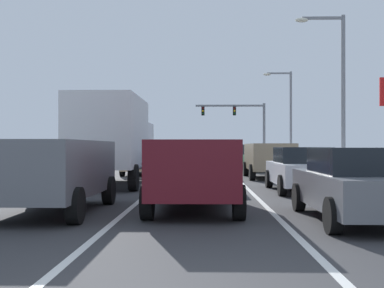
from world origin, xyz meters
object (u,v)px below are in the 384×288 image
object	(u,v)px
suv_gray_left_lane_nearest	(53,169)
box_truck_left_lane_second	(114,137)
suv_green_left_lane_fourth	(149,154)
sedan_charcoal_left_lane_fifth	(158,156)
suv_maroon_center_lane_nearest	(195,168)
traffic_light_gantry	(242,119)
sedan_navy_center_lane_second	(194,167)
street_lamp_right_mid	(337,80)
sedan_green_right_lane_fourth	(259,159)
sedan_red_center_lane_fifth	(201,156)
sedan_white_right_lane_second	(301,169)
sedan_gray_right_lane_nearest	(357,184)
sedan_tan_left_lane_third	(143,161)
sedan_silver_center_lane_fourth	(205,158)
street_lamp_right_far	(287,109)
suv_tan_right_lane_third	(269,157)
suv_charcoal_right_lane_fifth	(249,153)
sedan_black_center_lane_third	(204,161)

from	to	relation	value
suv_gray_left_lane_nearest	box_truck_left_lane_second	distance (m)	7.95
suv_green_left_lane_fourth	sedan_charcoal_left_lane_fifth	size ratio (longest dim) A/B	1.09
suv_maroon_center_lane_nearest	traffic_light_gantry	world-z (taller)	traffic_light_gantry
traffic_light_gantry	sedan_navy_center_lane_second	bearing A→B (deg)	-97.40
box_truck_left_lane_second	street_lamp_right_mid	distance (m)	13.17
sedan_green_right_lane_fourth	traffic_light_gantry	xyz separation A→B (m)	(0.71, 22.21, 3.73)
sedan_navy_center_lane_second	street_lamp_right_mid	xyz separation A→B (m)	(7.43, 7.97, 4.32)
sedan_red_center_lane_fifth	sedan_white_right_lane_second	bearing A→B (deg)	-80.81
sedan_gray_right_lane_nearest	sedan_tan_left_lane_third	distance (m)	17.63
suv_green_left_lane_fourth	sedan_silver_center_lane_fourth	bearing A→B (deg)	-23.50
sedan_white_right_lane_second	sedan_tan_left_lane_third	size ratio (longest dim) A/B	1.00
sedan_silver_center_lane_fourth	street_lamp_right_far	bearing A→B (deg)	61.26
sedan_silver_center_lane_fourth	sedan_charcoal_left_lane_fifth	xyz separation A→B (m)	(-3.76, 8.03, 0.00)
sedan_white_right_lane_second	traffic_light_gantry	world-z (taller)	traffic_light_gantry
sedan_white_right_lane_second	street_lamp_right_far	distance (m)	29.74
sedan_green_right_lane_fourth	sedan_red_center_lane_fifth	xyz separation A→B (m)	(-3.66, 7.60, 0.00)
suv_gray_left_lane_nearest	sedan_navy_center_lane_second	bearing A→B (deg)	66.22
sedan_charcoal_left_lane_fifth	suv_maroon_center_lane_nearest	bearing A→B (deg)	-82.86
suv_tan_right_lane_third	street_lamp_right_mid	xyz separation A→B (m)	(3.94, 2.46, 4.07)
suv_charcoal_right_lane_fifth	sedan_charcoal_left_lane_fifth	bearing A→B (deg)	163.78
sedan_white_right_lane_second	sedan_charcoal_left_lane_fifth	xyz separation A→B (m)	(-7.03, 23.12, 0.00)
suv_gray_left_lane_nearest	traffic_light_gantry	distance (m)	42.69
sedan_red_center_lane_fifth	sedan_charcoal_left_lane_fifth	distance (m)	3.74
suv_gray_left_lane_nearest	suv_maroon_center_lane_nearest	bearing A→B (deg)	11.08
sedan_navy_center_lane_second	suv_charcoal_right_lane_fifth	bearing A→B (deg)	78.79
suv_green_left_lane_fourth	sedan_charcoal_left_lane_fifth	distance (m)	6.39
sedan_charcoal_left_lane_fifth	street_lamp_right_mid	bearing A→B (deg)	-51.44
suv_tan_right_lane_third	traffic_light_gantry	world-z (taller)	traffic_light_gantry
suv_charcoal_right_lane_fifth	street_lamp_right_far	distance (m)	9.98
sedan_red_center_lane_fifth	traffic_light_gantry	size ratio (longest dim) A/B	0.60
sedan_green_right_lane_fourth	street_lamp_right_mid	bearing A→B (deg)	-51.82
sedan_red_center_lane_fifth	street_lamp_right_mid	size ratio (longest dim) A/B	0.53
suv_tan_right_lane_third	traffic_light_gantry	distance (m)	29.50
sedan_green_right_lane_fourth	sedan_charcoal_left_lane_fifth	xyz separation A→B (m)	(-7.16, 8.92, 0.00)
sedan_red_center_lane_fifth	traffic_light_gantry	distance (m)	15.70
suv_charcoal_right_lane_fifth	suv_gray_left_lane_nearest	world-z (taller)	same
sedan_gray_right_lane_nearest	suv_green_left_lane_fourth	xyz separation A→B (m)	(-6.89, 23.34, 0.25)
suv_gray_left_lane_nearest	sedan_charcoal_left_lane_fifth	bearing A→B (deg)	90.49
sedan_tan_left_lane_third	sedan_charcoal_left_lane_fifth	bearing A→B (deg)	91.87
suv_charcoal_right_lane_fifth	street_lamp_right_mid	bearing A→B (deg)	-72.60
suv_tan_right_lane_third	box_truck_left_lane_second	world-z (taller)	box_truck_left_lane_second
box_truck_left_lane_second	street_lamp_right_far	size ratio (longest dim) A/B	0.85
sedan_white_right_lane_second	sedan_silver_center_lane_fourth	world-z (taller)	same
suv_charcoal_right_lane_fifth	box_truck_left_lane_second	bearing A→B (deg)	-110.70
suv_charcoal_right_lane_fifth	suv_green_left_lane_fourth	world-z (taller)	same
sedan_black_center_lane_third	box_truck_left_lane_second	bearing A→B (deg)	-120.07
sedan_gray_right_lane_nearest	box_truck_left_lane_second	distance (m)	11.31
traffic_light_gantry	street_lamp_right_mid	distance (m)	26.99
street_lamp_right_mid	sedan_red_center_lane_fifth	bearing A→B (deg)	120.82
suv_gray_left_lane_nearest	suv_green_left_lane_fourth	world-z (taller)	same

